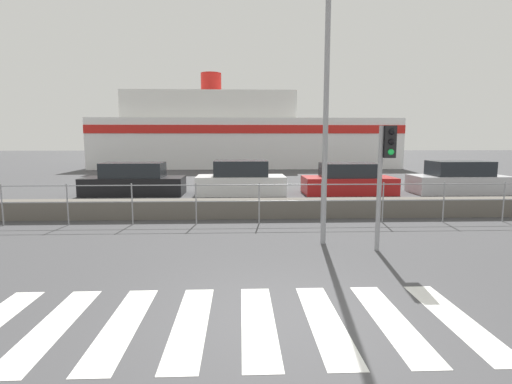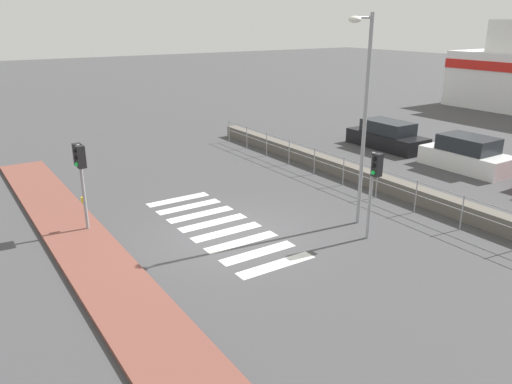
{
  "view_description": "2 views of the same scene",
  "coord_description": "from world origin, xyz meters",
  "px_view_note": "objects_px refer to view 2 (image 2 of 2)",
  "views": [
    {
      "loc": [
        -0.55,
        -5.06,
        2.44
      ],
      "look_at": [
        -0.26,
        2.0,
        1.5
      ],
      "focal_mm": 28.0,
      "sensor_mm": 36.0,
      "label": 1
    },
    {
      "loc": [
        12.31,
        -7.21,
        6.37
      ],
      "look_at": [
        -0.14,
        1.0,
        1.2
      ],
      "focal_mm": 35.0,
      "sensor_mm": 36.0,
      "label": 2
    }
  ],
  "objects_px": {
    "traffic_light_near": "(80,165)",
    "parked_car_black": "(387,136)",
    "parked_car_white": "(467,155)",
    "streetlamp": "(363,101)",
    "traffic_light_far": "(374,177)"
  },
  "relations": [
    {
      "from": "traffic_light_far",
      "to": "parked_car_black",
      "type": "bearing_deg",
      "value": 130.34
    },
    {
      "from": "parked_car_black",
      "to": "parked_car_white",
      "type": "distance_m",
      "value": 4.69
    },
    {
      "from": "traffic_light_near",
      "to": "streetlamp",
      "type": "height_order",
      "value": "streetlamp"
    },
    {
      "from": "traffic_light_near",
      "to": "streetlamp",
      "type": "distance_m",
      "value": 8.78
    },
    {
      "from": "traffic_light_near",
      "to": "streetlamp",
      "type": "bearing_deg",
      "value": 61.14
    },
    {
      "from": "streetlamp",
      "to": "traffic_light_near",
      "type": "bearing_deg",
      "value": -118.86
    },
    {
      "from": "streetlamp",
      "to": "parked_car_black",
      "type": "xyz_separation_m",
      "value": [
        -6.6,
        8.65,
        -3.41
      ]
    },
    {
      "from": "parked_car_black",
      "to": "parked_car_white",
      "type": "relative_size",
      "value": 1.12
    },
    {
      "from": "traffic_light_far",
      "to": "parked_car_black",
      "type": "height_order",
      "value": "traffic_light_far"
    },
    {
      "from": "parked_car_black",
      "to": "parked_car_white",
      "type": "height_order",
      "value": "parked_car_white"
    },
    {
      "from": "parked_car_black",
      "to": "streetlamp",
      "type": "bearing_deg",
      "value": -52.65
    },
    {
      "from": "traffic_light_near",
      "to": "parked_car_black",
      "type": "bearing_deg",
      "value": 98.62
    },
    {
      "from": "traffic_light_near",
      "to": "parked_car_white",
      "type": "bearing_deg",
      "value": 82.12
    },
    {
      "from": "traffic_light_near",
      "to": "parked_car_white",
      "type": "relative_size",
      "value": 0.73
    },
    {
      "from": "traffic_light_far",
      "to": "parked_car_white",
      "type": "relative_size",
      "value": 0.7
    }
  ]
}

